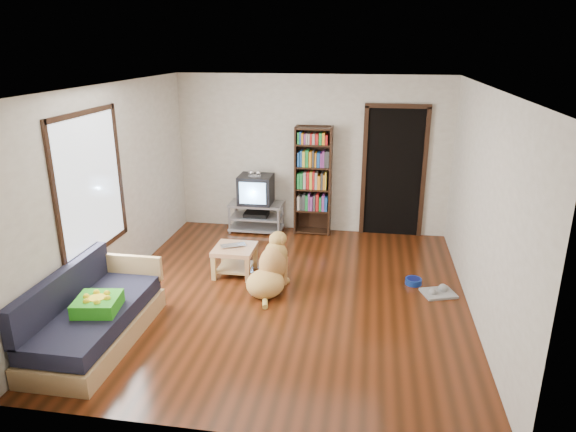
% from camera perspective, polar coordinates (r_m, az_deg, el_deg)
% --- Properties ---
extents(ground, '(5.00, 5.00, 0.00)m').
position_cam_1_polar(ground, '(6.64, -0.13, -8.76)').
color(ground, '#52210E').
rests_on(ground, ground).
extents(ceiling, '(5.00, 5.00, 0.00)m').
position_cam_1_polar(ceiling, '(5.91, -0.15, 14.21)').
color(ceiling, white).
rests_on(ceiling, ground).
extents(wall_back, '(4.50, 0.00, 4.50)m').
position_cam_1_polar(wall_back, '(8.55, 2.63, 6.78)').
color(wall_back, beige).
rests_on(wall_back, ground).
extents(wall_front, '(4.50, 0.00, 4.50)m').
position_cam_1_polar(wall_front, '(3.88, -6.29, -8.47)').
color(wall_front, beige).
rests_on(wall_front, ground).
extents(wall_left, '(0.00, 5.00, 5.00)m').
position_cam_1_polar(wall_left, '(6.88, -18.99, 2.81)').
color(wall_left, beige).
rests_on(wall_left, ground).
extents(wall_right, '(0.00, 5.00, 5.00)m').
position_cam_1_polar(wall_right, '(6.21, 20.81, 0.95)').
color(wall_right, beige).
rests_on(wall_right, ground).
extents(green_cushion, '(0.50, 0.50, 0.14)m').
position_cam_1_polar(green_cushion, '(5.75, -20.39, -9.15)').
color(green_cushion, green).
rests_on(green_cushion, sofa).
extents(laptop, '(0.41, 0.35, 0.03)m').
position_cam_1_polar(laptop, '(7.07, -6.04, -3.44)').
color(laptop, silver).
rests_on(laptop, coffee_table).
extents(dog_bowl, '(0.22, 0.22, 0.08)m').
position_cam_1_polar(dog_bowl, '(7.11, 13.76, -7.06)').
color(dog_bowl, navy).
rests_on(dog_bowl, ground).
extents(grey_rag, '(0.48, 0.43, 0.03)m').
position_cam_1_polar(grey_rag, '(6.93, 16.38, -8.23)').
color(grey_rag, gray).
rests_on(grey_rag, ground).
extents(window, '(0.03, 1.46, 1.70)m').
position_cam_1_polar(window, '(6.40, -21.10, 3.29)').
color(window, white).
rests_on(window, wall_left).
extents(doorway, '(1.03, 0.05, 2.19)m').
position_cam_1_polar(doorway, '(8.53, 11.68, 5.13)').
color(doorway, black).
rests_on(doorway, wall_back).
extents(tv_stand, '(0.90, 0.45, 0.50)m').
position_cam_1_polar(tv_stand, '(8.74, -3.53, 0.01)').
color(tv_stand, '#99999E').
rests_on(tv_stand, ground).
extents(crt_tv, '(0.55, 0.52, 0.58)m').
position_cam_1_polar(crt_tv, '(8.62, -3.56, 3.04)').
color(crt_tv, black).
rests_on(crt_tv, tv_stand).
extents(bookshelf, '(0.60, 0.30, 1.80)m').
position_cam_1_polar(bookshelf, '(8.46, 2.81, 4.57)').
color(bookshelf, black).
rests_on(bookshelf, ground).
extents(sofa, '(0.80, 1.80, 0.80)m').
position_cam_1_polar(sofa, '(5.97, -20.86, -10.66)').
color(sofa, tan).
rests_on(sofa, ground).
extents(coffee_table, '(0.55, 0.55, 0.40)m').
position_cam_1_polar(coffee_table, '(7.14, -5.94, -4.34)').
color(coffee_table, tan).
rests_on(coffee_table, ground).
extents(dog, '(0.62, 0.95, 0.77)m').
position_cam_1_polar(dog, '(6.65, -1.96, -6.03)').
color(dog, tan).
rests_on(dog, ground).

